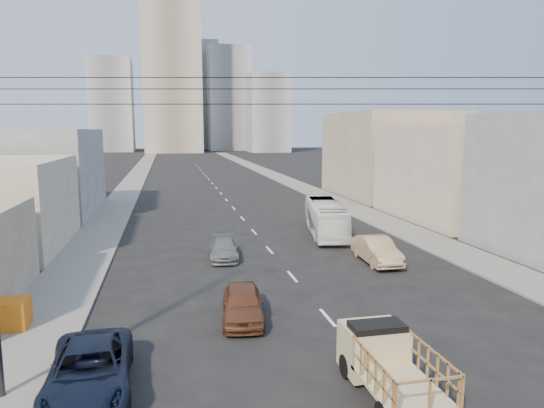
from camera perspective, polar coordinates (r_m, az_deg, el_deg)
name	(u,v)px	position (r m, az deg, el deg)	size (l,w,h in m)	color
sidewalk_left	(135,179)	(81.28, -15.85, 2.81)	(3.50, 180.00, 0.12)	gray
sidewalk_right	(277,176)	(83.13, 0.55, 3.26)	(3.50, 180.00, 0.12)	gray
lane_dashes	(218,190)	(64.54, -6.32, 1.59)	(0.15, 104.00, 0.01)	silver
flatbed_pickup	(388,360)	(15.63, 13.53, -17.40)	(1.95, 4.41, 1.90)	tan
navy_pickup	(90,370)	(16.39, -20.66, -17.85)	(2.43, 5.26, 1.46)	black
city_bus	(325,217)	(37.12, 6.31, -1.59)	(2.22, 9.50, 2.65)	white
sedan_brown	(243,303)	(20.75, -3.48, -11.59)	(1.70, 4.23, 1.44)	brown
sedan_tan	(377,250)	(29.89, 12.21, -5.32)	(1.64, 4.72, 1.55)	tan
sedan_grey	(224,249)	(30.34, -5.69, -5.29)	(1.69, 4.15, 1.20)	slate
overhead_wires	(411,90)	(13.87, 16.05, 12.75)	(23.01, 5.02, 0.72)	black
crate_stack	(4,314)	(22.36, -29.00, -11.27)	(1.80, 1.20, 1.14)	#CE6713
bldg_right_mid	(464,174)	(46.79, 21.63, 3.28)	(11.00, 14.00, 8.00)	#B2A68F
bldg_right_far	(390,154)	(60.86, 13.70, 5.70)	(12.00, 16.00, 10.00)	gray
bldg_left_far	(28,172)	(51.56, -26.82, 3.40)	(12.00, 16.00, 8.00)	gray
high_rise_tower	(172,67)	(182.09, -11.72, 15.47)	(20.00, 20.00, 60.00)	gray
midrise_ne	(228,99)	(197.62, -5.14, 12.15)	(16.00, 16.00, 40.00)	gray
midrise_nw	(112,105)	(191.94, -18.33, 10.96)	(15.00, 15.00, 34.00)	gray
midrise_back	(196,96)	(211.57, -8.97, 12.39)	(18.00, 18.00, 44.00)	gray
midrise_east	(268,113)	(179.57, -0.45, 10.62)	(14.00, 14.00, 28.00)	gray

